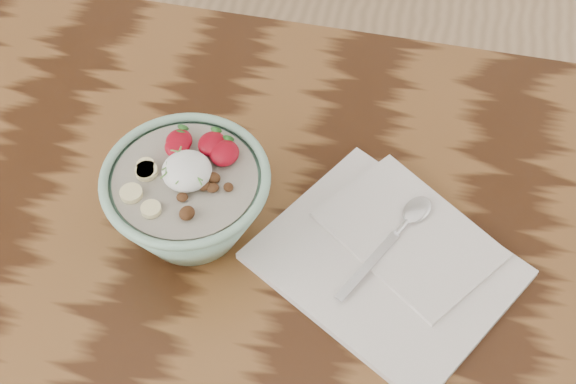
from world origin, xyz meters
TOP-DOWN VIEW (x-y plane):
  - table at (0.00, 0.00)cm, footprint 160.00×90.00cm
  - breakfast_bowl at (-16.95, 4.97)cm, footprint 19.60×19.60cm
  - napkin at (7.51, 5.58)cm, footprint 35.70×33.80cm
  - spoon at (8.51, 9.98)cm, footprint 10.27×17.30cm

SIDE VIEW (x-z plane):
  - table at x=0.00cm, z-range 28.20..103.20cm
  - napkin at x=7.51cm, z-range 74.86..76.59cm
  - spoon at x=8.51cm, z-range 76.65..77.61cm
  - breakfast_bowl at x=-16.95cm, z-range 75.06..88.30cm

